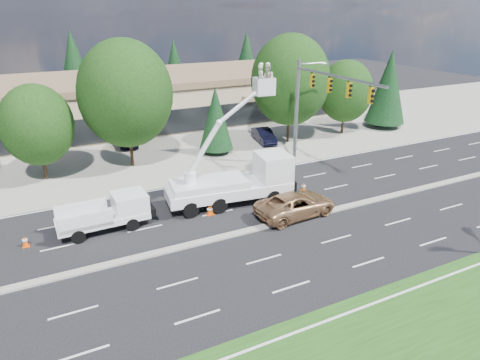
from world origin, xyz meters
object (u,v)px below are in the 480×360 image
signal_mast (313,100)px  minivan (296,204)px  bucket_truck (240,176)px  utility_pickup (110,216)px

signal_mast → minivan: 9.97m
bucket_truck → minivan: 4.44m
utility_pickup → minivan: size_ratio=0.99×
utility_pickup → signal_mast: bearing=8.0°
signal_mast → minivan: (-5.48, -6.44, -5.27)m
utility_pickup → minivan: utility_pickup is taller
signal_mast → minivan: size_ratio=1.80×
utility_pickup → bucket_truck: 9.10m
bucket_truck → minivan: size_ratio=1.71×
utility_pickup → bucket_truck: bucket_truck is taller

